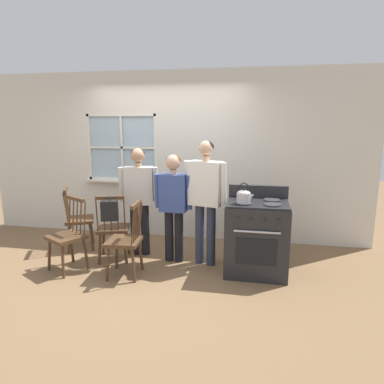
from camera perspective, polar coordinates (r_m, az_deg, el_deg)
name	(u,v)px	position (r m, az deg, el deg)	size (l,w,h in m)	color
ground_plane	(143,269)	(4.66, -8.12, -12.57)	(16.00, 16.00, 0.00)	brown
wall_back	(171,157)	(5.61, -3.44, 5.85)	(6.40, 0.16, 2.70)	silver
chair_by_window	(113,229)	(4.88, -13.02, -6.05)	(0.51, 0.50, 0.95)	#4C331E
chair_near_wall	(68,237)	(4.73, -19.98, -7.04)	(0.56, 0.56, 0.95)	#4C331E
chair_center_cluster	(78,220)	(5.47, -18.43, -4.45)	(0.54, 0.55, 0.95)	#4C331E
chair_near_stove	(126,242)	(4.36, -10.99, -8.11)	(0.43, 0.45, 0.95)	#4C331E
person_elderly_left	(139,192)	(4.89, -8.86, 0.06)	(0.56, 0.30, 1.55)	black
person_teen_center	(174,198)	(4.61, -3.09, -1.07)	(0.52, 0.23, 1.48)	black
person_adult_right	(206,191)	(4.48, 2.29, 0.10)	(0.59, 0.30, 1.67)	#2D3347
stove	(257,237)	(4.44, 10.71, -7.34)	(0.77, 0.68, 1.08)	#232326
kettle	(244,196)	(4.17, 8.62, -0.65)	(0.21, 0.17, 0.25)	#B7B7BC
potted_plant	(138,177)	(5.73, -8.96, 2.54)	(0.12, 0.12, 0.22)	#935B3D
handbag	(109,210)	(4.57, -13.60, -2.99)	(0.24, 0.23, 0.31)	black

